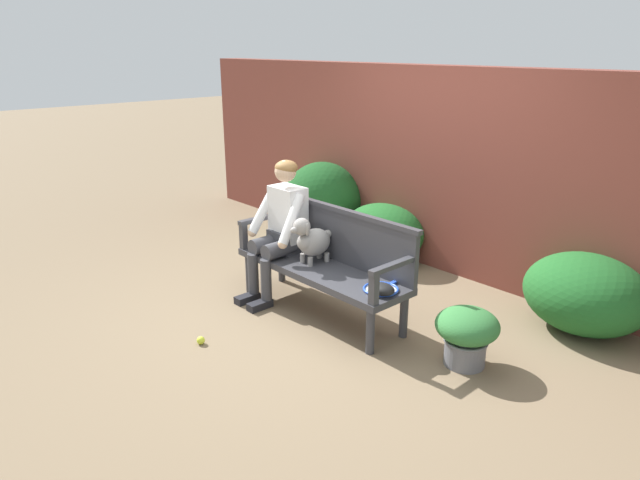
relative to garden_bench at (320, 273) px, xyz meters
The scene contains 16 objects.
ground_plane 0.39m from the garden_bench, ahead, with size 40.00×40.00×0.00m, color #7A664C.
brick_garden_fence 1.92m from the garden_bench, 90.00° to the left, with size 8.00×0.30×2.11m, color brown.
hedge_bush_mid_right 2.09m from the garden_bench, 136.88° to the left, with size 0.99×0.94×0.96m, color #194C1E.
hedge_bush_far_right 2.25m from the garden_bench, 39.18° to the left, with size 1.03×0.90×0.67m, color #1E5B23.
hedge_bush_mid_left 1.53m from the garden_bench, 110.31° to the left, with size 0.97×0.79×0.64m, color #1E5B23.
hedge_bush_far_left 2.18m from the garden_bench, 139.70° to the left, with size 1.05×0.77×0.80m, color #337538.
garden_bench is the anchor object (origin of this frame).
bench_backrest 0.39m from the garden_bench, 90.00° to the left, with size 1.81×0.06×0.50m.
bench_armrest_left_end 0.89m from the garden_bench, behind, with size 0.06×0.52×0.28m.
bench_armrest_right_end 0.89m from the garden_bench, ahead, with size 0.06×0.52×0.28m.
person_seated 0.62m from the garden_bench, behind, with size 0.56×0.66×1.31m.
dog_on_bench 0.30m from the garden_bench, behind, with size 0.23×0.44×0.44m.
tennis_racket 0.71m from the garden_bench, ahead, with size 0.31×0.57×0.03m.
baseball_glove 0.77m from the garden_bench, ahead, with size 0.22×0.17×0.09m, color black.
tennis_ball 1.19m from the garden_bench, 100.86° to the right, with size 0.07×0.07×0.07m, color #CCDB33.
potted_plant 1.42m from the garden_bench, ahead, with size 0.48×0.48×0.45m.
Camera 1 is at (3.49, -3.18, 2.31)m, focal length 32.22 mm.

